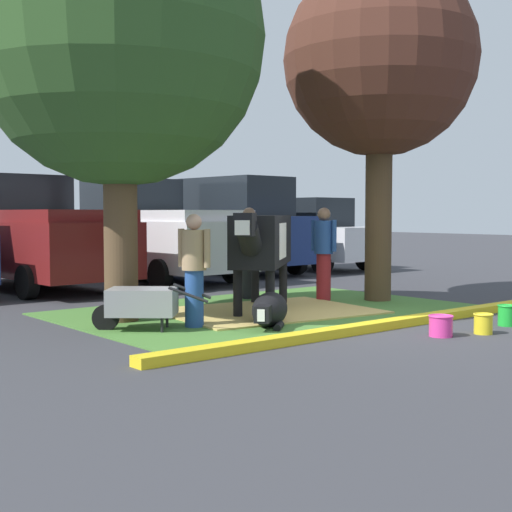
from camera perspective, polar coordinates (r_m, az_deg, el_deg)
The scene contains 19 objects.
ground_plane at distance 10.36m, azimuth 8.43°, elevation -5.42°, with size 80.00×80.00×0.00m, color #38383D.
grass_island at distance 11.54m, azimuth 1.05°, elevation -4.42°, with size 6.46×4.41×0.02m, color #477A33.
curb_yellow at distance 9.88m, azimuth 10.02°, elevation -5.51°, with size 7.66×0.24×0.12m, color yellow.
hay_bedding at distance 11.33m, azimuth 0.97°, elevation -4.49°, with size 3.20×2.40×0.04m, color tan.
shade_tree_left at distance 10.78m, azimuth -11.01°, elevation 16.68°, with size 4.23×4.23×6.21m.
shade_tree_right at distance 13.24m, azimuth 9.95°, elevation 15.15°, with size 3.45×3.45×6.06m.
cow_holstein at distance 11.30m, azimuth 0.41°, elevation 1.17°, with size 2.58×2.37×1.60m.
calf_lying at distance 9.96m, azimuth 1.11°, elevation -4.35°, with size 1.20×1.09×0.48m.
person_handler at distance 9.81m, azimuth -5.00°, elevation -0.91°, with size 0.34×0.51×1.58m.
person_visitor_near at distance 13.04m, azimuth -0.57°, elevation 0.49°, with size 0.49×0.34×1.70m.
person_visitor_far at distance 12.82m, azimuth 5.47°, elevation 0.41°, with size 0.34×0.52×1.69m.
wheelbarrow at distance 9.70m, azimuth -9.28°, elevation -3.73°, with size 1.39×1.30×0.63m.
bucket_pink at distance 9.49m, azimuth 14.65°, elevation -5.42°, with size 0.32×0.32×0.28m.
bucket_yellow at distance 9.84m, azimuth 17.82°, elevation -5.17°, with size 0.26×0.26×0.27m.
bucket_green at distance 10.66m, azimuth 19.53°, elevation -4.49°, with size 0.27×0.27×0.30m.
pickup_truck_maroon at distance 15.76m, azimuth -17.43°, elevation 1.56°, with size 2.39×5.48×2.42m.
pickup_truck_black at distance 17.02m, azimuth -8.47°, elevation 1.81°, with size 2.39×5.48×2.42m.
suv_black at distance 18.82m, azimuth -2.02°, elevation 2.47°, with size 2.27×4.68×2.52m.
hatchback_white at distance 20.31m, azimuth 4.13°, elevation 1.73°, with size 2.16×4.47×2.02m.
Camera 1 is at (-7.62, -6.83, 1.59)m, focal length 49.71 mm.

